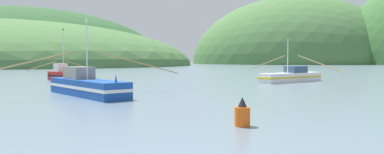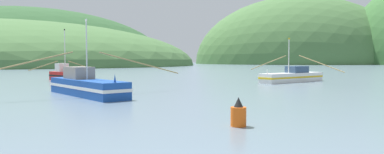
{
  "view_description": "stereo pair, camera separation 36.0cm",
  "coord_description": "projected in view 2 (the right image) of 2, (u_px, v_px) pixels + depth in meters",
  "views": [
    {
      "loc": [
        1.48,
        -7.44,
        3.39
      ],
      "look_at": [
        -0.08,
        31.29,
        1.4
      ],
      "focal_mm": 33.91,
      "sensor_mm": 36.0,
      "label": 1
    },
    {
      "loc": [
        1.84,
        -7.42,
        3.39
      ],
      "look_at": [
        -0.08,
        31.29,
        1.4
      ],
      "focal_mm": 33.91,
      "sensor_mm": 36.0,
      "label": 2
    }
  ],
  "objects": [
    {
      "name": "hill_far_right",
      "position": [
        298.0,
        64.0,
        239.85
      ],
      "size": [
        135.4,
        108.32,
        87.61
      ],
      "primitive_type": "ellipsoid",
      "color": "#47703D",
      "rests_on": "ground"
    },
    {
      "name": "hill_far_center",
      "position": [
        21.0,
        64.0,
        233.42
      ],
      "size": [
        188.43,
        150.74,
        71.15
      ],
      "primitive_type": "ellipsoid",
      "color": "#2D562D",
      "rests_on": "ground"
    },
    {
      "name": "fishing_boat_blue",
      "position": [
        86.0,
        86.0,
        33.18
      ],
      "size": [
        15.51,
        14.14,
        6.95
      ],
      "rotation": [
        0.0,
        0.0,
        5.45
      ],
      "color": "#19479E",
      "rests_on": "ground"
    },
    {
      "name": "fishing_boat_white",
      "position": [
        293.0,
        76.0,
        51.91
      ],
      "size": [
        10.53,
        11.99,
        6.28
      ],
      "rotation": [
        0.0,
        0.0,
        3.86
      ],
      "color": "white",
      "rests_on": "ground"
    },
    {
      "name": "fishing_boat_red",
      "position": [
        63.0,
        74.0,
        55.75
      ],
      "size": [
        7.04,
        7.81,
        7.87
      ],
      "rotation": [
        0.0,
        0.0,
        5.55
      ],
      "color": "red",
      "rests_on": "ground"
    },
    {
      "name": "channel_buoy",
      "position": [
        238.0,
        114.0,
        18.04
      ],
      "size": [
        0.78,
        0.78,
        1.47
      ],
      "color": "#E55914",
      "rests_on": "ground"
    }
  ]
}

